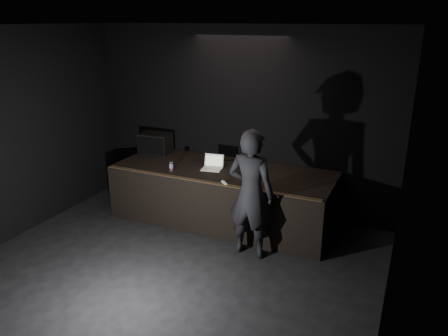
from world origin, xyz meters
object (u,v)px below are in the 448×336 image
laptop (213,165)px  beer_can (171,166)px  stage_riser (223,195)px  stage_monitor (155,143)px  person (251,194)px

laptop → beer_can: 0.75m
beer_can → stage_riser: bearing=29.1°
stage_monitor → laptop: 1.54m
stage_riser → person: bearing=-46.5°
stage_monitor → person: size_ratio=0.31×
stage_riser → stage_monitor: bearing=167.4°
person → beer_can: bearing=-12.9°
person → stage_monitor: bearing=-23.9°
laptop → beer_can: laptop is taller
beer_can → person: bearing=-16.2°
laptop → person: person is taller
stage_monitor → beer_can: 1.19m
stage_monitor → beer_can: (0.86, -0.82, -0.12)m
stage_riser → beer_can: beer_can is taller
stage_riser → beer_can: 1.10m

